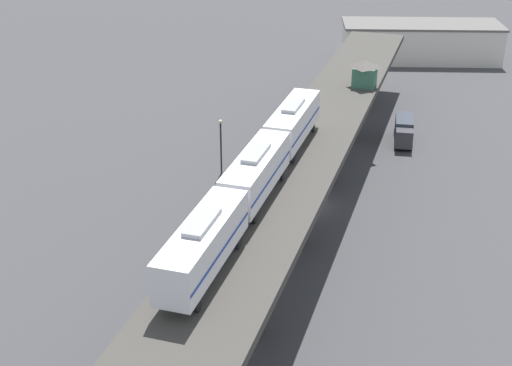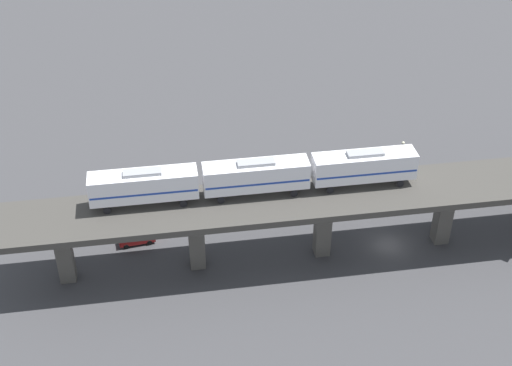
% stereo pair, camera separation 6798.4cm
% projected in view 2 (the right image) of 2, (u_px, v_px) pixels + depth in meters
% --- Properties ---
extents(ground_plane, '(400.00, 400.00, 0.00)m').
position_uv_depth(ground_plane, '(388.00, 245.00, 87.62)').
color(ground_plane, '#38383A').
extents(elevated_viaduct, '(17.46, 92.38, 8.62)m').
position_uv_depth(elevated_viaduct, '(393.00, 197.00, 83.40)').
color(elevated_viaduct, '#393733').
rests_on(elevated_viaduct, ground).
extents(subway_train, '(6.48, 37.29, 4.45)m').
position_uv_depth(subway_train, '(256.00, 175.00, 80.33)').
color(subway_train, silver).
rests_on(subway_train, elevated_viaduct).
extents(street_car_white, '(3.01, 4.73, 1.89)m').
position_uv_depth(street_car_white, '(386.00, 193.00, 95.13)').
color(street_car_white, silver).
rests_on(street_car_white, ground).
extents(street_car_red, '(2.01, 4.43, 1.89)m').
position_uv_depth(street_car_red, '(136.00, 237.00, 87.52)').
color(street_car_red, '#AD1E1E').
rests_on(street_car_red, ground).
extents(street_lamp, '(0.44, 0.44, 6.94)m').
position_uv_depth(street_lamp, '(401.00, 160.00, 96.07)').
color(street_lamp, black).
rests_on(street_lamp, ground).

